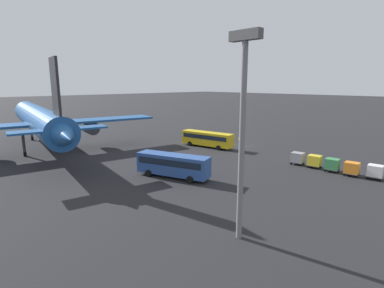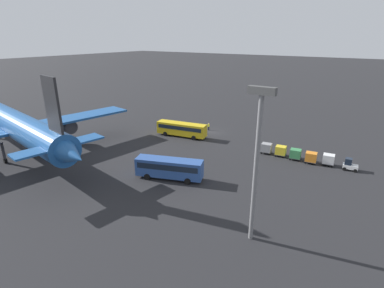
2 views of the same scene
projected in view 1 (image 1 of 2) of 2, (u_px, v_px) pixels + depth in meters
ground_plane at (243, 145)px, 65.84m from camera, size 600.00×600.00×0.00m
airplane at (40, 120)px, 57.63m from camera, size 51.40×44.51×16.88m
shuttle_bus_near at (207, 138)px, 63.53m from camera, size 11.94×4.52×3.20m
shuttle_bus_far at (173, 164)px, 42.99m from camera, size 11.13×6.14×3.36m
worker_person at (239, 140)px, 67.17m from camera, size 0.38×0.38×1.74m
cargo_cart_white at (375, 171)px, 42.20m from camera, size 2.19×1.91×2.06m
cargo_cart_orange at (352, 168)px, 43.70m from camera, size 2.19×1.91×2.06m
cargo_cart_green at (332, 164)px, 45.76m from camera, size 2.19×1.91×2.06m
cargo_cart_yellow at (315, 161)px, 47.88m from camera, size 2.19×1.91×2.06m
cargo_cart_grey at (298, 158)px, 49.82m from camera, size 2.19×1.91×2.06m
light_pole at (243, 117)px, 24.34m from camera, size 2.80×0.70×17.42m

